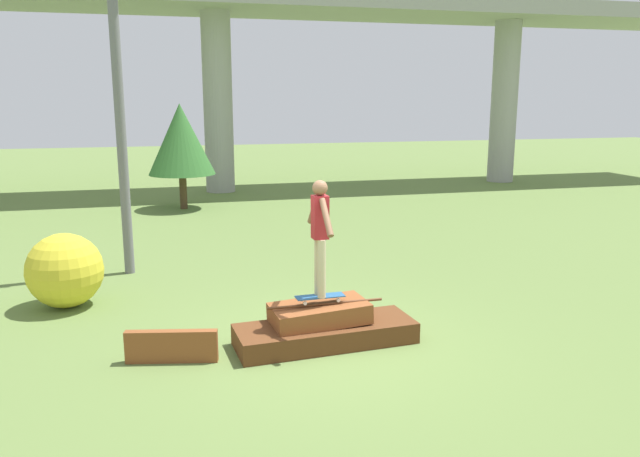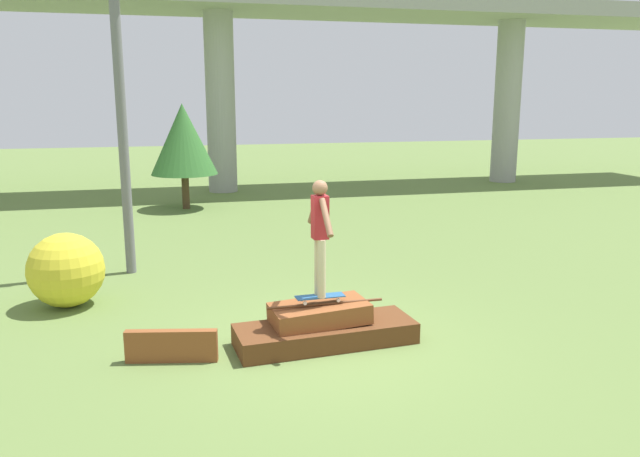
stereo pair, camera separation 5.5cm
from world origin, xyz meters
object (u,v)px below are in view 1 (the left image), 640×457
Objects in this scene: skater at (320,230)px; bush_yellow_flowering at (65,271)px; skateboard at (320,297)px; utility_pole at (118,91)px; tree_behind_left at (181,139)px.

skater is 1.32× the size of bush_yellow_flowering.
utility_pole is at bearing 121.93° from skateboard.
utility_pole is at bearing 121.93° from skater.
skater is at bearing -83.04° from tree_behind_left.
tree_behind_left is at bearing 79.33° from utility_pole.
skater reaches higher than bush_yellow_flowering.
skateboard is 12.37m from tree_behind_left.
bush_yellow_flowering is at bearing 145.20° from skater.
tree_behind_left is 2.61× the size of bush_yellow_flowering.
tree_behind_left is at bearing 75.87° from bush_yellow_flowering.
skateboard is 0.22× the size of tree_behind_left.
skateboard is at bearing -83.04° from tree_behind_left.
tree_behind_left is at bearing 96.96° from skateboard.
skateboard is 0.56× the size of bush_yellow_flowering.
utility_pole is (-2.90, 4.66, 3.00)m from skateboard.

